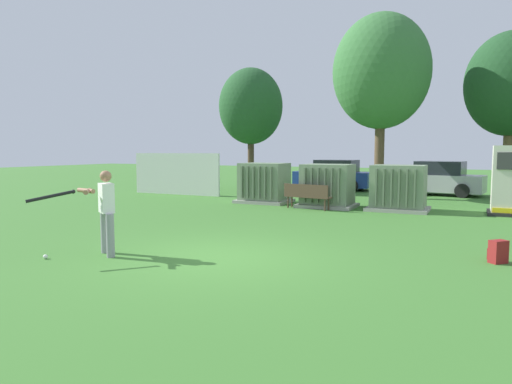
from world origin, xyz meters
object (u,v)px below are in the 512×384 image
object	(u,v)px
park_bench	(307,195)
parked_car_leftmost	(334,176)
batter	(104,208)
transformer_mid_west	(327,186)
transformer_west	(264,183)
sports_ball	(45,257)
parked_car_left_of_center	(437,179)
transformer_mid_east	(398,188)
backpack	(498,252)

from	to	relation	value
park_bench	parked_car_leftmost	bearing A→B (deg)	99.44
park_bench	batter	xyz separation A→B (m)	(-1.29, -8.75, 0.44)
transformer_mid_west	parked_car_leftmost	world-z (taller)	same
transformer_west	park_bench	bearing A→B (deg)	-29.10
sports_ball	parked_car_left_of_center	bearing A→B (deg)	70.93
transformer_west	parked_car_leftmost	distance (m)	7.33
transformer_west	park_bench	size ratio (longest dim) A/B	1.14
park_bench	parked_car_left_of_center	bearing A→B (deg)	63.67
transformer_mid_east	park_bench	bearing A→B (deg)	-160.38
transformer_mid_west	backpack	xyz separation A→B (m)	(5.47, -6.95, -0.57)
transformer_west	park_bench	world-z (taller)	transformer_west
transformer_mid_east	batter	size ratio (longest dim) A/B	1.21
backpack	parked_car_leftmost	size ratio (longest dim) A/B	0.10
transformer_mid_east	park_bench	world-z (taller)	transformer_mid_east
sports_ball	backpack	distance (m)	8.81
sports_ball	parked_car_left_of_center	size ratio (longest dim) A/B	0.02
batter	parked_car_leftmost	distance (m)	17.32
transformer_mid_east	parked_car_leftmost	size ratio (longest dim) A/B	0.49
transformer_mid_west	transformer_mid_east	world-z (taller)	same
park_bench	batter	bearing A→B (deg)	-98.37
transformer_west	park_bench	xyz separation A→B (m)	(2.30, -1.28, -0.25)
backpack	batter	bearing A→B (deg)	-159.06
transformer_west	batter	distance (m)	10.08
park_bench	batter	world-z (taller)	batter
transformer_mid_west	transformer_mid_east	distance (m)	2.57
sports_ball	park_bench	bearing A→B (deg)	77.41
park_bench	parked_car_left_of_center	size ratio (longest dim) A/B	0.42
transformer_mid_east	parked_car_left_of_center	distance (m)	6.77
batter	parked_car_left_of_center	distance (m)	17.35
transformer_mid_west	transformer_west	bearing A→B (deg)	173.49
transformer_mid_west	parked_car_leftmost	distance (m)	7.83
batter	transformer_west	bearing A→B (deg)	95.74
transformer_mid_east	park_bench	xyz separation A→B (m)	(-3.05, -1.09, -0.25)
transformer_mid_east	park_bench	size ratio (longest dim) A/B	1.14
parked_car_left_of_center	sports_ball	bearing A→B (deg)	-109.07
park_bench	parked_car_leftmost	distance (m)	8.68
parked_car_leftmost	transformer_mid_east	bearing A→B (deg)	-59.10
sports_ball	backpack	bearing A→B (deg)	23.58
transformer_west	parked_car_left_of_center	bearing A→B (deg)	46.67
transformer_west	sports_ball	xyz separation A→B (m)	(0.17, -10.79, -0.74)
backpack	transformer_west	bearing A→B (deg)	138.62
batter	transformer_mid_east	bearing A→B (deg)	66.21
backpack	parked_car_leftmost	xyz separation A→B (m)	(-7.37, 14.54, 0.54)
transformer_west	backpack	size ratio (longest dim) A/B	4.77
transformer_mid_east	backpack	xyz separation A→B (m)	(2.90, -7.07, -0.57)
parked_car_leftmost	park_bench	bearing A→B (deg)	-80.56
transformer_mid_east	parked_car_leftmost	xyz separation A→B (m)	(-4.47, 7.47, -0.04)
transformer_mid_west	sports_ball	distance (m)	10.81
backpack	parked_car_left_of_center	size ratio (longest dim) A/B	0.10
sports_ball	parked_car_leftmost	distance (m)	18.10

